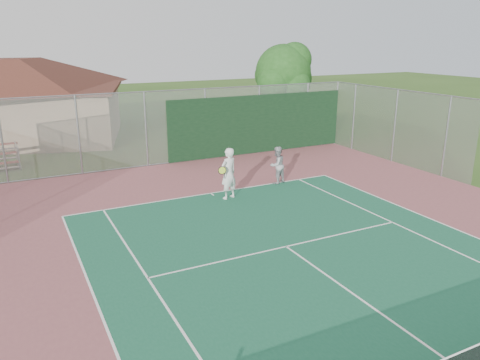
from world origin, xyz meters
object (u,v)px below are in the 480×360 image
(player_white_front, at_px, (228,174))
(clubhouse, at_px, (9,92))
(player_grey_back, at_px, (277,166))
(tree, at_px, (285,74))

(player_white_front, bearing_deg, clubhouse, -84.03)
(player_white_front, relative_size, player_grey_back, 1.25)
(tree, height_order, player_grey_back, tree)
(clubhouse, relative_size, player_white_front, 7.64)
(clubhouse, distance_m, player_grey_back, 17.45)
(tree, height_order, player_white_front, tree)
(clubhouse, height_order, tree, tree)
(tree, distance_m, player_grey_back, 11.13)
(clubhouse, distance_m, tree, 16.29)
(clubhouse, bearing_deg, player_white_front, -50.16)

